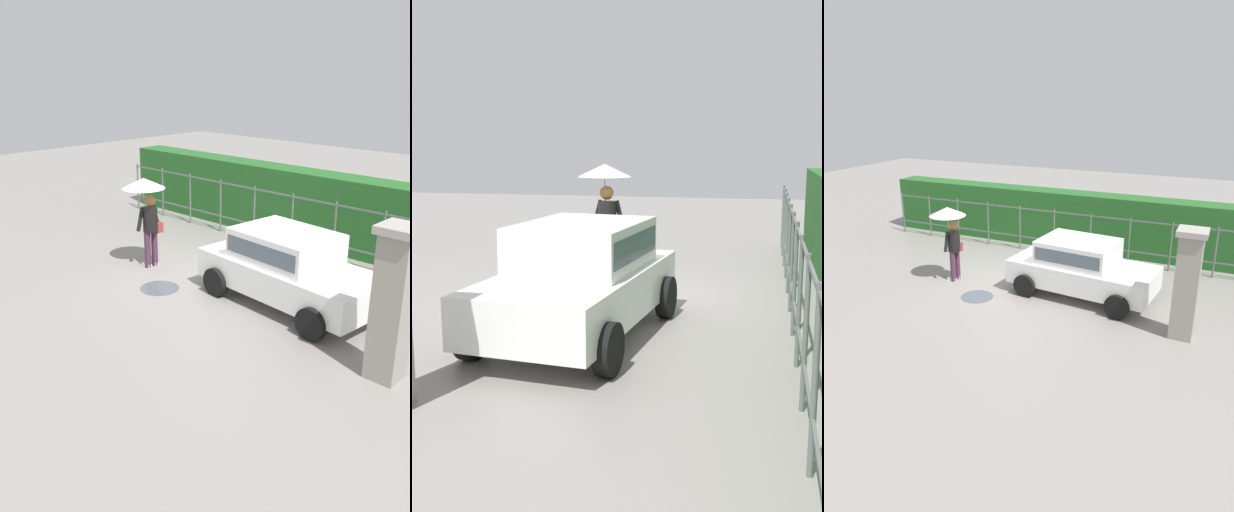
# 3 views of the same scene
# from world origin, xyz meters

# --- Properties ---
(ground_plane) EXTENTS (40.00, 40.00, 0.00)m
(ground_plane) POSITION_xyz_m (0.00, 0.00, 0.00)
(ground_plane) COLOR gray
(car) EXTENTS (3.86, 2.15, 1.48)m
(car) POSITION_xyz_m (2.06, 0.11, 0.80)
(car) COLOR white
(car) RESTS_ON ground
(pedestrian) EXTENTS (0.99, 0.99, 2.11)m
(pedestrian) POSITION_xyz_m (-1.53, -0.46, 1.59)
(pedestrian) COLOR #47283D
(pedestrian) RESTS_ON ground
(gate_pillar) EXTENTS (0.60, 0.60, 2.42)m
(gate_pillar) POSITION_xyz_m (4.76, -1.08, 1.24)
(gate_pillar) COLOR gray
(gate_pillar) RESTS_ON ground
(fence_section) EXTENTS (12.34, 0.05, 1.50)m
(fence_section) POSITION_xyz_m (0.23, 2.81, 0.83)
(fence_section) COLOR #59605B
(fence_section) RESTS_ON ground
(hedge_row) EXTENTS (13.29, 0.90, 1.90)m
(hedge_row) POSITION_xyz_m (0.23, 3.79, 0.95)
(hedge_row) COLOR #235B23
(hedge_row) RESTS_ON ground
(puddle_near) EXTENTS (0.85, 0.85, 0.00)m
(puddle_near) POSITION_xyz_m (-0.32, -1.18, 0.00)
(puddle_near) COLOR #4C545B
(puddle_near) RESTS_ON ground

